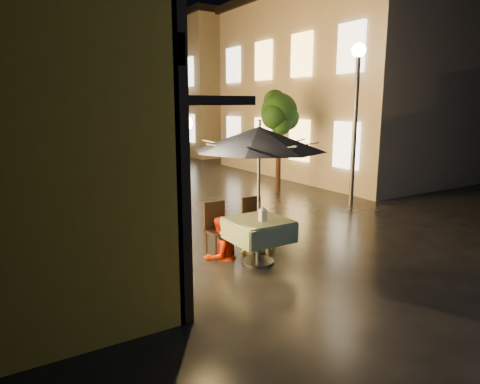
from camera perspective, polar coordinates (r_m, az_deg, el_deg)
ground at (r=8.60m, az=10.16°, el=-6.89°), size 90.00×90.00×0.00m
east_building_near at (r=18.07m, az=14.72°, el=13.48°), size 7.30×9.30×6.80m
east_building_far at (r=27.34m, az=-3.40°, el=13.58°), size 7.30×10.30×7.30m
street_tree at (r=13.19m, az=5.26°, el=10.33°), size 1.43×1.20×3.15m
streetlamp_near at (r=11.70m, az=15.25°, el=12.26°), size 0.36×0.36×4.23m
streetlamp_far at (r=21.77m, az=-8.91°, el=12.03°), size 0.36×0.36×4.23m
cafe_table at (r=7.36m, az=2.46°, el=-5.10°), size 0.99×0.99×0.78m
patio_umbrella at (r=7.08m, az=2.57°, el=7.10°), size 2.22×2.22×2.46m
cafe_chair_left at (r=7.78m, az=-3.05°, el=-4.56°), size 0.42×0.42×0.97m
cafe_chair_right at (r=8.18m, az=1.89°, el=-3.74°), size 0.42×0.42×0.97m
table_lantern at (r=7.18m, az=3.05°, el=-2.81°), size 0.16×0.16×0.25m
person_orange at (r=7.56m, az=-2.66°, el=-3.40°), size 0.83×0.71×1.49m
person_yellow at (r=7.96m, az=2.42°, el=-3.12°), size 0.99×0.74×1.36m
bicycle_0 at (r=9.96m, az=-15.37°, el=-1.65°), size 1.96×0.99×0.98m
bicycle_1 at (r=11.00m, az=-15.53°, el=-0.40°), size 1.71×1.01×0.99m
bicycle_2 at (r=12.41m, az=-18.54°, el=0.35°), size 1.65×0.95×0.82m
bicycle_3 at (r=12.57m, az=-18.85°, el=0.89°), size 1.71×0.62×1.01m
bicycle_4 at (r=13.95m, az=-19.45°, el=1.80°), size 1.96×1.35×0.97m
bicycle_5 at (r=15.08m, az=-19.02°, el=2.74°), size 1.88×0.89×1.09m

